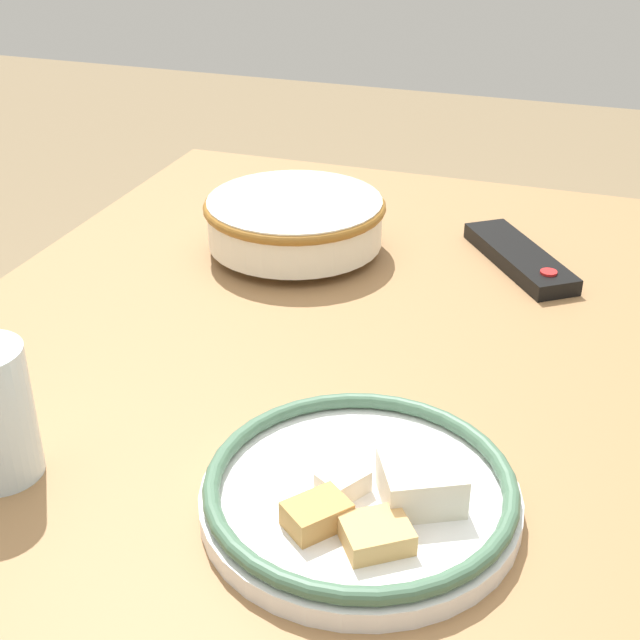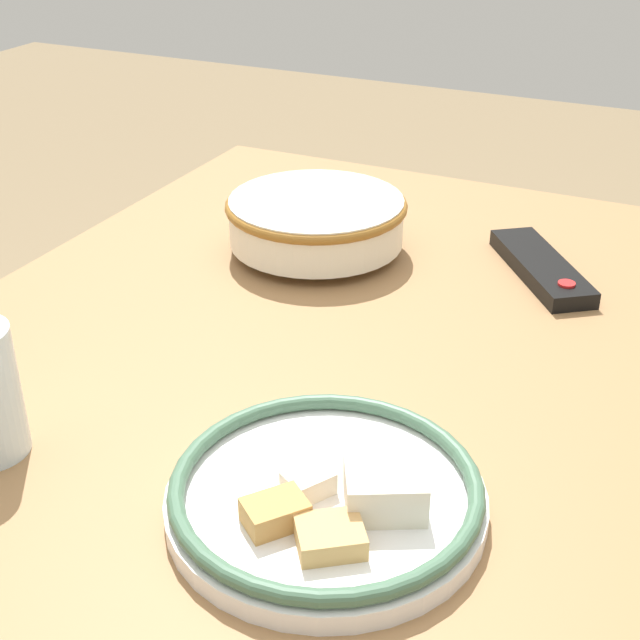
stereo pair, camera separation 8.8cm
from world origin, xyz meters
name	(u,v)px [view 1 (the left image)]	position (x,y,z in m)	size (l,w,h in m)	color
dining_table	(319,426)	(0.00, 0.00, 0.67)	(1.12, 0.84, 0.77)	olive
noodle_bowl	(295,221)	(-0.22, -0.11, 0.81)	(0.23, 0.23, 0.07)	silver
food_plate	(363,493)	(0.23, 0.12, 0.79)	(0.26, 0.26, 0.05)	white
tv_remote	(519,257)	(-0.27, 0.17, 0.78)	(0.20, 0.16, 0.02)	black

